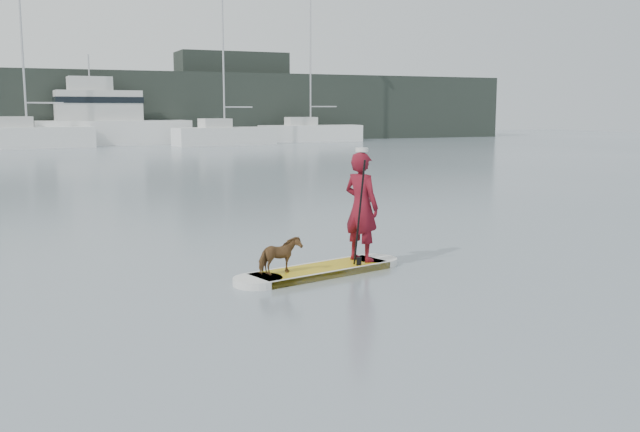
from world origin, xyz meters
name	(u,v)px	position (x,y,z in m)	size (l,w,h in m)	color
ground	(93,292)	(0.00, 0.00, 0.00)	(140.00, 140.00, 0.00)	slate
paddleboard	(320,271)	(3.67, -0.28, 0.06)	(3.22, 1.41, 0.12)	gold
paddler	(361,207)	(4.56, -0.05, 1.08)	(0.70, 0.46, 1.92)	maroon
white_cap	(362,150)	(4.56, -0.05, 2.08)	(0.22, 0.22, 0.07)	silver
dog	(280,256)	(2.88, -0.48, 0.42)	(0.32, 0.71, 0.60)	#533A1C
paddle	(359,226)	(4.35, -0.40, 0.80)	(0.11, 0.30, 2.00)	black
sailboat_d	(26,135)	(-0.15, 44.89, 0.96)	(9.34, 3.56, 13.47)	white
sailboat_e	(224,135)	(14.28, 43.77, 0.82)	(8.15, 3.35, 11.51)	white
sailboat_f	(310,131)	(23.00, 47.14, 0.90)	(9.04, 3.10, 13.36)	white
motor_yacht_a	(107,120)	(5.92, 47.84, 1.97)	(11.80, 3.92, 7.02)	white
shore_mass	(25,107)	(0.00, 53.00, 3.00)	(90.00, 6.00, 6.00)	black
shore_building_east	(232,96)	(18.00, 54.00, 4.00)	(10.00, 4.00, 8.00)	black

